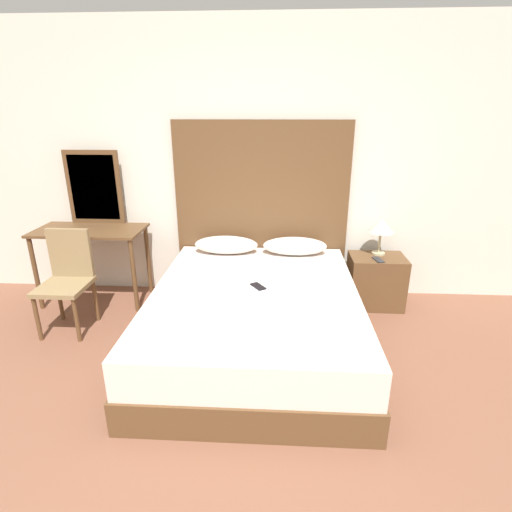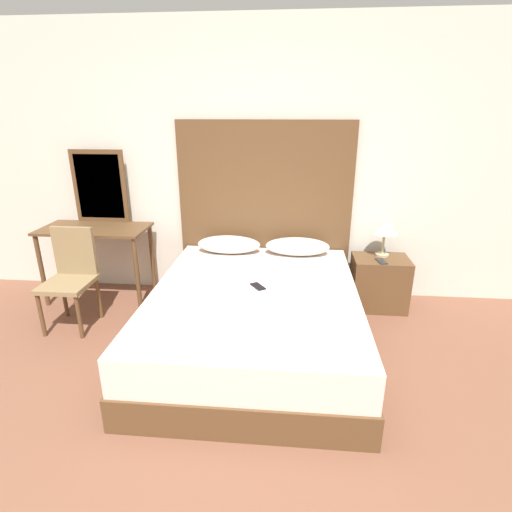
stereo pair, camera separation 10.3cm
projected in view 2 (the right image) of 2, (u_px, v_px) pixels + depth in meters
name	position (u px, v px, depth m)	size (l,w,h in m)	color
wall_back	(254.00, 166.00, 4.00)	(10.00, 0.06, 2.70)	silver
bed	(255.00, 319.00, 3.28)	(1.66, 2.11, 0.52)	brown
headboard	(265.00, 212.00, 4.08)	(1.75, 0.05, 1.79)	brown
pillow_left	(229.00, 244.00, 4.00)	(0.63, 0.29, 0.17)	silver
pillow_right	(297.00, 246.00, 3.94)	(0.63, 0.29, 0.17)	silver
phone_on_bed	(258.00, 286.00, 3.24)	(0.14, 0.16, 0.01)	black
nightstand	(379.00, 283.00, 3.96)	(0.53, 0.39, 0.52)	brown
table_lamp	(385.00, 228.00, 3.84)	(0.26, 0.26, 0.36)	tan
phone_on_nightstand	(381.00, 261.00, 3.78)	(0.10, 0.16, 0.01)	#232328
vanity_desk	(96.00, 240.00, 4.03)	(1.06, 0.52, 0.77)	brown
vanity_mirror	(100.00, 186.00, 4.08)	(0.55, 0.03, 0.74)	brown
chair	(71.00, 272.00, 3.59)	(0.40, 0.43, 0.89)	olive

